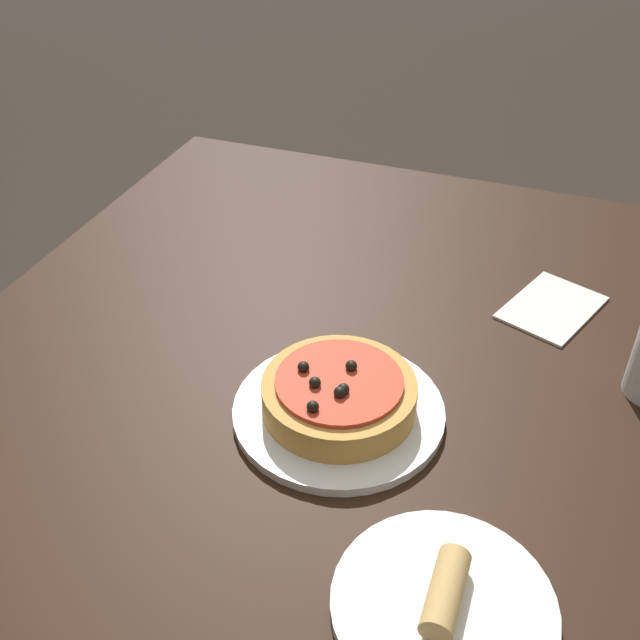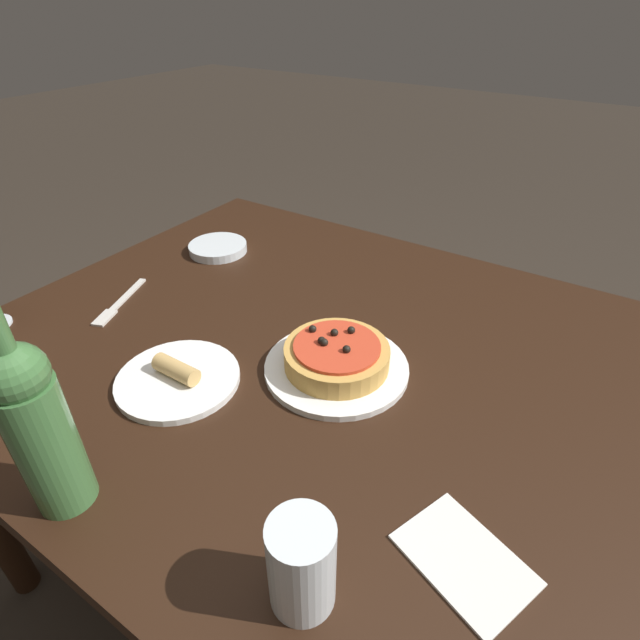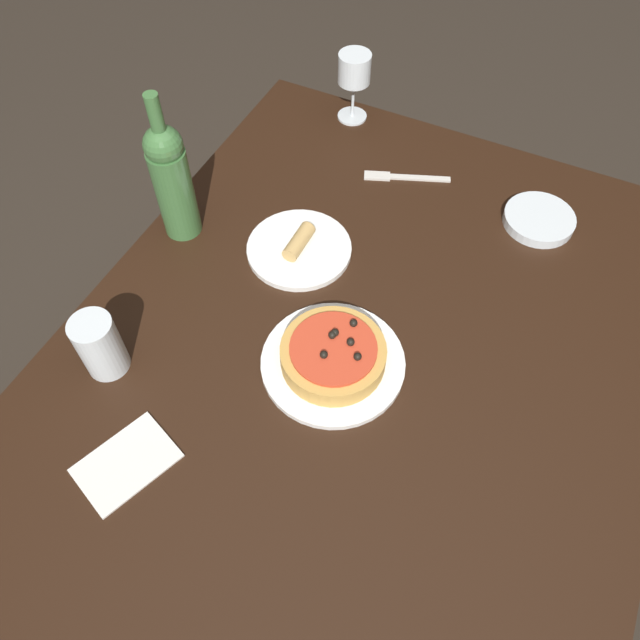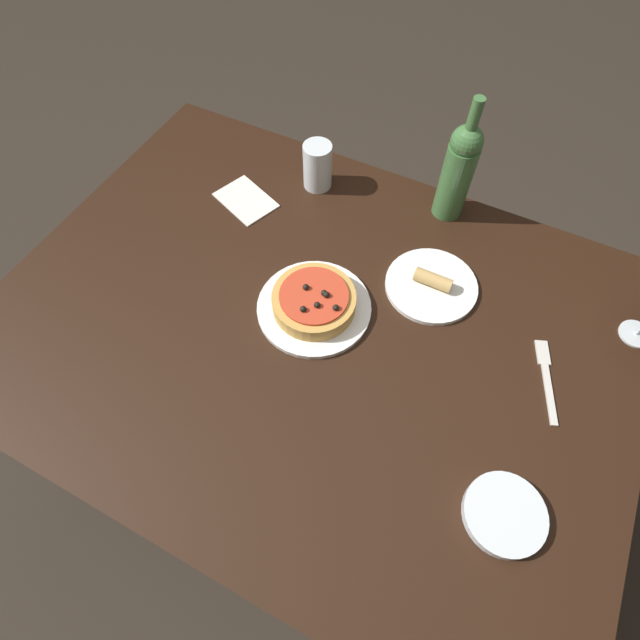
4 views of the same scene
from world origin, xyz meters
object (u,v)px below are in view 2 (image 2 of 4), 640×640
dinner_plate (336,367)px  side_plate (178,378)px  water_cup (302,565)px  side_bowl (218,248)px  dining_table (340,388)px  fork (118,304)px  pizza (337,355)px  wine_bottle (38,425)px

dinner_plate → side_plate: 0.27m
dinner_plate → water_cup: bearing=-64.1°
dinner_plate → side_bowl: 0.55m
dining_table → side_plate: 0.30m
dinner_plate → dining_table: bearing=109.4°
dining_table → dinner_plate: bearing=-70.6°
dining_table → fork: size_ratio=7.58×
water_cup → side_bowl: water_cup is taller
pizza → wine_bottle: bearing=-111.3°
dinner_plate → side_plate: size_ratio=1.21×
dining_table → pizza: size_ratio=7.58×
water_cup → side_plate: water_cup is taller
water_cup → pizza: bearing=116.0°
dining_table → side_plate: side_plate is taller
dinner_plate → side_plate: (-0.21, -0.17, 0.00)m
dinner_plate → side_bowl: size_ratio=1.74×
dining_table → wine_bottle: 0.52m
dinner_plate → pizza: pizza is taller
wine_bottle → side_bowl: (-0.33, 0.65, -0.12)m
wine_bottle → fork: bearing=134.2°
dining_table → fork: (-0.49, -0.10, 0.08)m
water_cup → fork: water_cup is taller
side_plate → dinner_plate: bearing=39.6°
dining_table → dinner_plate: dinner_plate is taller
water_cup → fork: size_ratio=0.67×
wine_bottle → side_plate: bearing=101.2°
dining_table → side_bowl: (-0.49, 0.20, 0.08)m
fork → pizza: bearing=76.4°
pizza → wine_bottle: size_ratio=0.58×
fork → side_plate: 0.31m
side_bowl → water_cup: bearing=-41.4°
dinner_plate → fork: (-0.50, -0.07, -0.00)m
side_bowl → fork: size_ratio=0.79×
dinner_plate → pizza: (-0.00, 0.00, 0.03)m
side_plate → water_cup: bearing=-25.1°
dinner_plate → fork: dinner_plate is taller
dinner_plate → fork: size_ratio=1.38×
water_cup → side_plate: size_ratio=0.58×
fork → dining_table: bearing=80.5°
side_bowl → pizza: bearing=-25.5°
dinner_plate → side_bowl: (-0.50, 0.24, 0.00)m
wine_bottle → fork: size_ratio=1.73×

